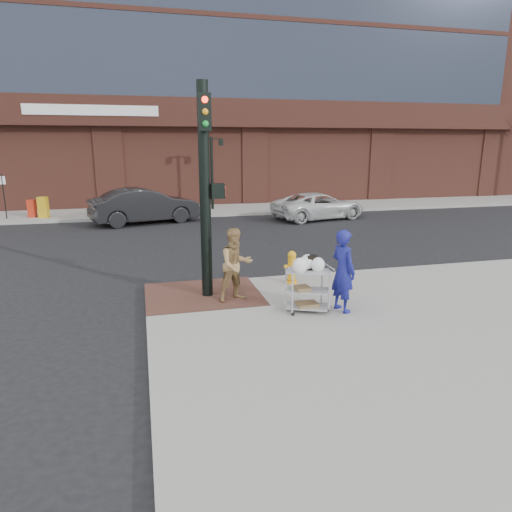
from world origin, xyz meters
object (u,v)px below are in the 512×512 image
object	(u,v)px
lamp_post	(212,165)
fire_hydrant	(292,267)
minivan_white	(319,206)
pedestrian_tan	(236,265)
utility_cart	(308,286)
sedan_dark	(145,206)
woman_blue	(343,271)
traffic_signal_pole	(206,186)

from	to	relation	value
lamp_post	fire_hydrant	world-z (taller)	lamp_post
lamp_post	minivan_white	world-z (taller)	lamp_post
pedestrian_tan	utility_cart	world-z (taller)	pedestrian_tan
fire_hydrant	utility_cart	bearing A→B (deg)	-99.11
minivan_white	fire_hydrant	size ratio (longest dim) A/B	5.52
sedan_dark	minivan_white	distance (m)	8.71
woman_blue	fire_hydrant	world-z (taller)	woman_blue
traffic_signal_pole	sedan_dark	distance (m)	12.34
lamp_post	fire_hydrant	xyz separation A→B (m)	(-0.17, -14.74, -2.02)
traffic_signal_pole	woman_blue	xyz separation A→B (m)	(2.73, -1.76, -1.76)
pedestrian_tan	sedan_dark	xyz separation A→B (m)	(-1.89, 12.61, -0.16)
sedan_dark	utility_cart	world-z (taller)	sedan_dark
pedestrian_tan	minivan_white	distance (m)	13.55
lamp_post	traffic_signal_pole	xyz separation A→B (m)	(-2.48, -15.23, 0.21)
minivan_white	utility_cart	world-z (taller)	utility_cart
sedan_dark	traffic_signal_pole	bearing A→B (deg)	170.57
woman_blue	lamp_post	bearing A→B (deg)	-15.56
lamp_post	sedan_dark	size ratio (longest dim) A/B	0.77
pedestrian_tan	utility_cart	distance (m)	1.80
minivan_white	lamp_post	bearing A→B (deg)	38.27
lamp_post	pedestrian_tan	bearing A→B (deg)	-96.85
woman_blue	utility_cart	size ratio (longest dim) A/B	1.45
traffic_signal_pole	pedestrian_tan	size ratio (longest dim) A/B	2.88
lamp_post	woman_blue	xyz separation A→B (m)	(0.25, -16.98, -1.55)
utility_cart	fire_hydrant	xyz separation A→B (m)	(0.34, 2.09, -0.12)
lamp_post	traffic_signal_pole	bearing A→B (deg)	-99.24
lamp_post	pedestrian_tan	distance (m)	15.92
traffic_signal_pole	fire_hydrant	xyz separation A→B (m)	(2.30, 0.48, -2.23)
traffic_signal_pole	utility_cart	size ratio (longest dim) A/B	3.94
traffic_signal_pole	sedan_dark	bearing A→B (deg)	96.12
woman_blue	fire_hydrant	bearing A→B (deg)	-5.66
traffic_signal_pole	fire_hydrant	size ratio (longest dim) A/B	5.67
minivan_white	woman_blue	bearing A→B (deg)	147.88
fire_hydrant	minivan_white	bearing A→B (deg)	64.81
utility_cart	pedestrian_tan	bearing A→B (deg)	141.13
pedestrian_tan	lamp_post	bearing A→B (deg)	67.65
woman_blue	pedestrian_tan	bearing A→B (deg)	43.05
fire_hydrant	pedestrian_tan	bearing A→B (deg)	-150.28
woman_blue	utility_cart	distance (m)	0.85
woman_blue	sedan_dark	distance (m)	14.45
lamp_post	utility_cart	distance (m)	16.95
traffic_signal_pole	sedan_dark	world-z (taller)	traffic_signal_pole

